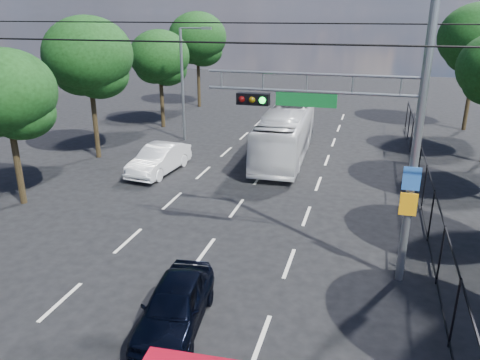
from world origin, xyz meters
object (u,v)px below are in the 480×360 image
(signal_mast, at_px, (375,112))
(navy_hatchback, at_px, (175,305))
(white_bus, at_px, (286,134))
(white_van, at_px, (159,159))

(signal_mast, distance_m, navy_hatchback, 7.68)
(white_bus, xyz_separation_m, white_van, (-5.77, -4.52, -0.66))
(signal_mast, height_order, navy_hatchback, signal_mast)
(navy_hatchback, relative_size, white_bus, 0.38)
(white_bus, relative_size, white_van, 2.26)
(signal_mast, height_order, white_bus, signal_mast)
(navy_hatchback, height_order, white_van, white_van)
(navy_hatchback, bearing_deg, signal_mast, 34.47)
(white_van, bearing_deg, white_bus, 43.20)
(white_bus, bearing_deg, navy_hatchback, -92.07)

